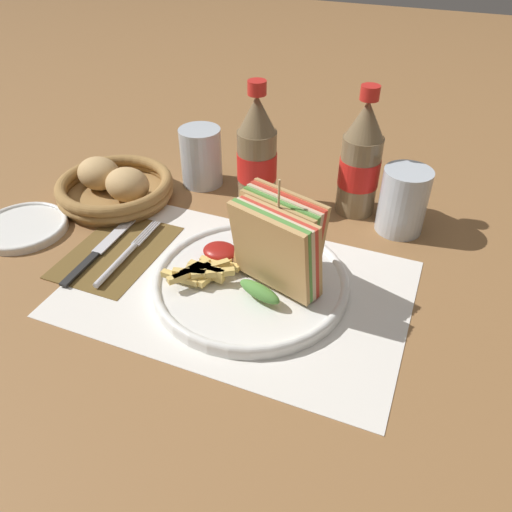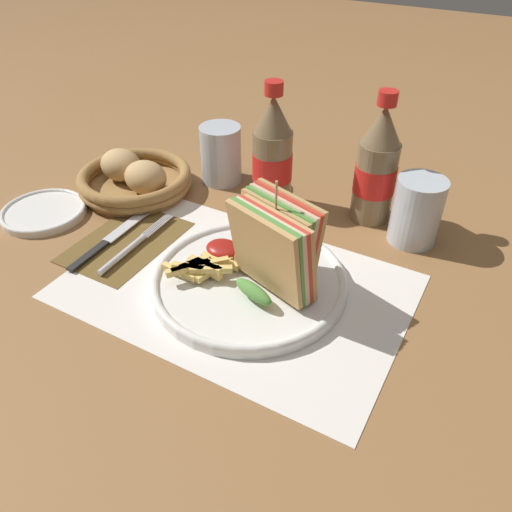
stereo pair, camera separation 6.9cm
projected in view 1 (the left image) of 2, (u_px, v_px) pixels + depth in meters
ground_plane at (230, 286)px, 0.70m from camera, size 4.00×4.00×0.00m
placemat at (237, 289)px, 0.70m from camera, size 0.47×0.31×0.00m
plate_main at (251, 281)px, 0.70m from camera, size 0.27×0.27×0.02m
club_sandwich at (277, 246)px, 0.65m from camera, size 0.13×0.12×0.16m
fries_pile at (202, 271)px, 0.68m from camera, size 0.10×0.09×0.02m
ketchup_blob at (220, 251)px, 0.72m from camera, size 0.05×0.04×0.02m
napkin at (117, 251)px, 0.77m from camera, size 0.13×0.19×0.00m
fork at (123, 257)px, 0.74m from camera, size 0.02×0.17×0.01m
knife at (103, 247)px, 0.77m from camera, size 0.02×0.20×0.00m
coke_bottle_near at (257, 155)px, 0.83m from camera, size 0.07×0.07×0.22m
coke_bottle_far at (360, 161)px, 0.81m from camera, size 0.07×0.07×0.22m
glass_near at (402, 205)px, 0.79m from camera, size 0.08×0.08×0.11m
glass_far at (201, 160)px, 0.91m from camera, size 0.08×0.08×0.11m
bread_basket at (115, 187)px, 0.88m from camera, size 0.20×0.20×0.07m
side_saucer at (22, 227)px, 0.81m from camera, size 0.14×0.14×0.01m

